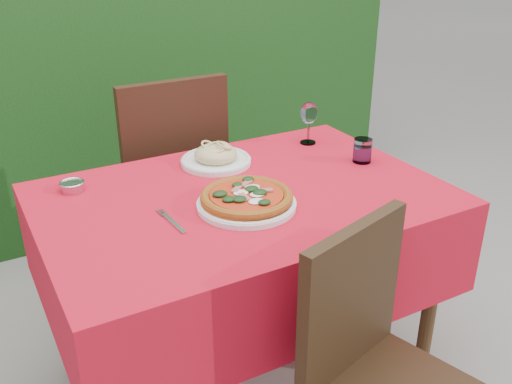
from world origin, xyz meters
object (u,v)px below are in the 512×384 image
fork (174,223)px  steel_ramekin (72,187)px  water_glass (362,152)px  wine_glass (309,115)px  chair_near (377,363)px  chair_far (169,173)px  pasta_plate (216,157)px  pizza_plate (247,199)px

fork → steel_ramekin: 0.42m
water_glass → fork: water_glass is taller
water_glass → wine_glass: 0.27m
wine_glass → chair_near: bearing=-112.4°
chair_far → water_glass: 0.85m
chair_near → pasta_plate: chair_near is taller
chair_far → pizza_plate: size_ratio=2.85×
wine_glass → steel_ramekin: size_ratio=2.27×
water_glass → steel_ramekin: 1.00m
pasta_plate → fork: 0.46m
steel_ramekin → water_glass: bearing=-15.0°
wine_glass → steel_ramekin: (-0.90, 0.00, -0.10)m
pizza_plate → wine_glass: (0.47, 0.37, 0.09)m
pizza_plate → fork: 0.23m
pizza_plate → fork: bearing=179.0°
water_glass → steel_ramekin: bearing=165.0°
pizza_plate → wine_glass: size_ratio=2.10×
water_glass → pasta_plate: bearing=152.8°
chair_near → wine_glass: 1.02m
pasta_plate → water_glass: bearing=-27.2°
steel_ramekin → chair_near: bearing=-58.6°
chair_near → pizza_plate: 0.59m
chair_far → wine_glass: (0.43, -0.40, 0.30)m
fork → chair_near: bearing=-60.4°
water_glass → fork: size_ratio=0.47×
wine_glass → water_glass: bearing=-76.5°
chair_far → fork: (-0.27, -0.76, 0.19)m
pasta_plate → pizza_plate: bearing=-100.8°
steel_ramekin → wine_glass: bearing=-0.2°
pizza_plate → wine_glass: 0.61m
fork → chair_far: bearing=66.6°
chair_near → wine_glass: (0.36, 0.88, 0.37)m
pizza_plate → wine_glass: bearing=38.2°
water_glass → chair_far: bearing=127.2°
pizza_plate → fork: size_ratio=1.89×
water_glass → wine_glass: wine_glass is taller
chair_near → water_glass: chair_near is taller
water_glass → steel_ramekin: size_ratio=1.19×
chair_far → wine_glass: 0.66m
chair_near → pasta_plate: bearing=76.5°
chair_near → wine_glass: size_ratio=5.23×
wine_glass → fork: wine_glass is taller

